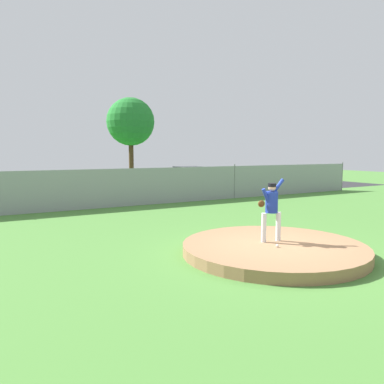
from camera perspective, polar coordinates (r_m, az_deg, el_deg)
The scene contains 11 objects.
ground_plane at distance 14.81m, azimuth -3.42°, elevation -4.02°, with size 80.00×80.00×0.00m, color #4C8438.
asphalt_strip at distance 22.68m, azimuth -12.97°, elevation -0.64°, with size 44.00×7.00×0.01m, color #2B2B2D.
pitchers_mound at distance 9.89m, azimuth 12.34°, elevation -8.48°, with size 4.67×4.67×0.27m, color #99704C.
pitcher_youth at distance 9.90m, azimuth 12.00°, elevation -2.07°, with size 0.78×0.32×1.65m.
baseball at distance 9.51m, azimuth 12.88°, elevation -8.00°, with size 0.07×0.07×0.07m, color white.
chainlink_fence at distance 18.34m, azimuth -8.98°, elevation 0.75°, with size 30.35×0.07×1.93m.
parked_car_silver at distance 21.84m, azimuth -17.28°, elevation 0.99°, with size 1.84×4.73×1.56m.
parked_car_teal at distance 25.12m, azimuth -0.13°, elevation 1.94°, with size 2.11×4.56×1.63m.
parked_car_navy at distance 22.55m, azimuth -9.38°, elevation 1.31°, with size 2.16×4.65×1.55m.
traffic_cone_orange at distance 24.97m, azimuth -4.42°, elevation 0.70°, with size 0.40×0.40×0.55m.
tree_bushy_near at distance 31.54m, azimuth -9.36°, elevation 10.49°, with size 3.92×3.92×7.05m.
Camera 1 is at (-6.44, -7.09, 2.60)m, focal length 34.92 mm.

